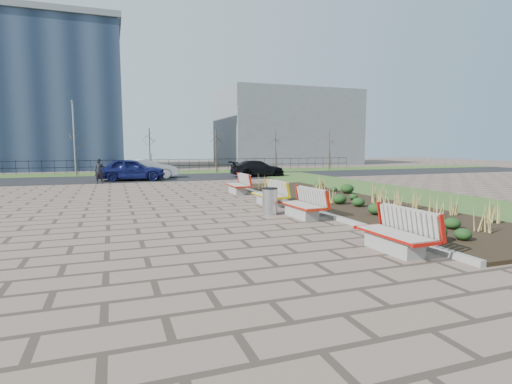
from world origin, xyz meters
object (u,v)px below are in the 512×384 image
object	(u,v)px
car_silver	(148,169)
car_black	(258,168)
bench_b	(301,203)
pedestrian	(99,171)
bench_d	(237,184)
bench_a	(394,231)
bench_c	(269,193)
litter_bin	(270,201)
car_blue	(132,169)
lamp_west	(74,139)
lamp_east	(238,140)

from	to	relation	value
car_silver	car_black	distance (m)	8.66
bench_b	pedestrian	world-z (taller)	pedestrian
bench_d	car_black	size ratio (longest dim) A/B	0.47
bench_a	bench_c	distance (m)	7.94
car_silver	bench_c	bearing A→B (deg)	-169.21
litter_bin	car_blue	world-z (taller)	car_blue
bench_a	lamp_west	xyz separation A→B (m)	(-9.00, 28.36, 2.54)
bench_d	pedestrian	world-z (taller)	pedestrian
bench_c	lamp_east	distance (m)	21.17
car_blue	bench_a	bearing A→B (deg)	-162.23
pedestrian	car_black	size ratio (longest dim) A/B	0.37
bench_b	bench_c	world-z (taller)	same
bench_c	bench_d	world-z (taller)	same
bench_a	lamp_west	world-z (taller)	lamp_west
bench_d	bench_b	bearing A→B (deg)	-89.39
bench_c	pedestrian	size ratio (longest dim) A/B	1.26
bench_c	bench_d	size ratio (longest dim) A/B	1.00
bench_b	car_silver	xyz separation A→B (m)	(-3.58, 19.33, 0.26)
litter_bin	lamp_west	world-z (taller)	lamp_west
car_silver	lamp_west	size ratio (longest dim) A/B	0.75
bench_d	pedestrian	xyz separation A→B (m)	(-6.98, 8.36, 0.33)
bench_a	lamp_east	bearing A→B (deg)	78.68
bench_a	lamp_west	distance (m)	29.86
bench_a	pedestrian	distance (m)	21.99
bench_d	bench_a	bearing A→B (deg)	-89.39
bench_b	litter_bin	world-z (taller)	bench_b
bench_b	lamp_west	world-z (taller)	lamp_west
bench_c	car_blue	bearing A→B (deg)	107.28
litter_bin	pedestrian	size ratio (longest dim) A/B	0.57
bench_a	bench_d	size ratio (longest dim) A/B	1.00
litter_bin	car_silver	size ratio (longest dim) A/B	0.21
bench_c	lamp_east	size ratio (longest dim) A/B	0.35
bench_b	car_black	distance (m)	18.84
lamp_west	lamp_east	bearing A→B (deg)	0.00
bench_b	car_black	bearing A→B (deg)	71.55
lamp_east	car_black	bearing A→B (deg)	-90.02
car_black	lamp_east	size ratio (longest dim) A/B	0.75
pedestrian	car_silver	bearing A→B (deg)	46.88
car_blue	car_black	xyz separation A→B (m)	(9.86, 0.61, -0.14)
lamp_east	bench_a	bearing A→B (deg)	-100.00
car_silver	litter_bin	bearing A→B (deg)	-173.02
bench_b	bench_c	distance (m)	3.08
bench_b	car_blue	distance (m)	18.22
bench_c	litter_bin	world-z (taller)	bench_c
bench_b	lamp_west	xyz separation A→B (m)	(-9.00, 23.50, 2.54)
car_black	lamp_east	xyz separation A→B (m)	(0.00, 5.33, 2.37)
bench_a	car_black	world-z (taller)	car_black
lamp_east	car_blue	bearing A→B (deg)	-148.92
bench_c	bench_d	distance (m)	4.56
pedestrian	car_black	world-z (taller)	pedestrian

